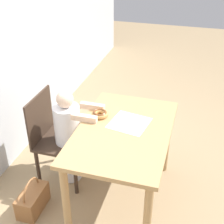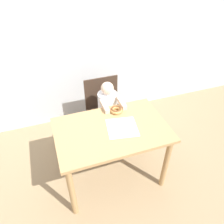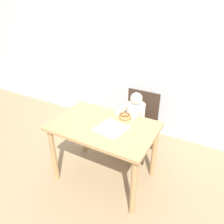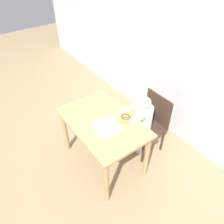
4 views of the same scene
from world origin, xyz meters
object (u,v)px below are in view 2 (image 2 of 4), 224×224
handbag (72,136)px  child_figure (108,115)px  chair (105,110)px  donut (116,110)px

handbag → child_figure: bearing=-18.6°
chair → donut: (-0.00, -0.44, 0.33)m
chair → handbag: 0.59m
chair → handbag: chair is taller
donut → child_figure: bearing=89.7°
chair → donut: size_ratio=6.31×
chair → donut: chair is taller
handbag → chair: bearing=-3.6°
donut → handbag: 0.95m
chair → child_figure: child_figure is taller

